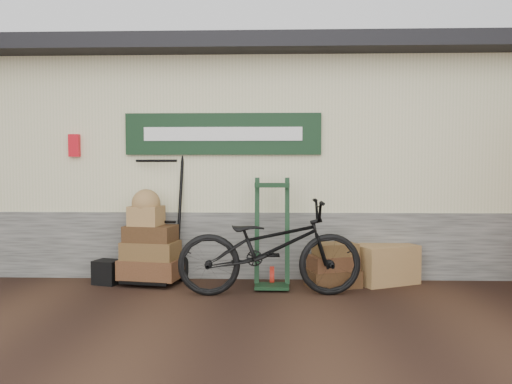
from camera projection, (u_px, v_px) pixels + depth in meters
ground at (241, 298)px, 5.75m from camera, size 80.00×80.00×0.00m
station_building at (251, 161)px, 8.39m from camera, size 14.40×4.10×3.20m
porter_trolley at (157, 213)px, 6.58m from camera, size 1.02×0.83×1.82m
green_barrow at (272, 233)px, 6.24m from camera, size 0.50×0.42×1.37m
suitcase_stack at (333, 265)px, 6.28m from camera, size 0.73×0.58×0.56m
wicker_hamper at (385, 264)px, 6.50m from camera, size 0.91×0.77×0.50m
black_trunk at (107, 272)px, 6.45m from camera, size 0.37×0.34×0.31m
bicycle at (269, 242)px, 5.86m from camera, size 0.88×2.20×1.26m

